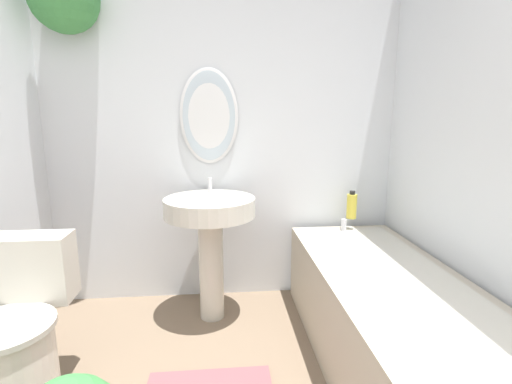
% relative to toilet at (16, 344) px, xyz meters
% --- Properties ---
extents(wall_back, '(2.46, 0.40, 2.40)m').
position_rel_toilet_xyz_m(wall_back, '(0.77, 1.02, 1.00)').
color(wall_back, silver).
rests_on(wall_back, ground_plane).
extents(toilet, '(0.39, 0.55, 0.74)m').
position_rel_toilet_xyz_m(toilet, '(0.00, 0.00, 0.00)').
color(toilet, beige).
rests_on(toilet, ground_plane).
extents(pedestal_sink, '(0.56, 0.56, 0.89)m').
position_rel_toilet_xyz_m(pedestal_sink, '(0.82, 0.70, 0.29)').
color(pedestal_sink, beige).
rests_on(pedestal_sink, ground_plane).
extents(bathtub, '(0.69, 1.64, 0.58)m').
position_rel_toilet_xyz_m(bathtub, '(1.72, 0.15, -0.05)').
color(bathtub, '#B2A893').
rests_on(bathtub, ground_plane).
extents(shampoo_bottle, '(0.07, 0.07, 0.19)m').
position_rel_toilet_xyz_m(shampoo_bottle, '(1.78, 0.89, 0.36)').
color(shampoo_bottle, gold).
rests_on(shampoo_bottle, bathtub).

